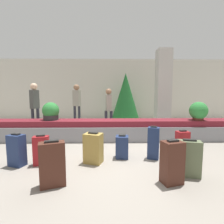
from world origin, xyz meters
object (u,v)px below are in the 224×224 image
(suitcase_6, at_px, (182,146))
(traveler_1, at_px, (35,102))
(suitcase_4, at_px, (41,150))
(traveler_0, at_px, (109,106))
(suitcase_2, at_px, (153,143))
(suitcase_0, at_px, (189,158))
(suitcase_8, at_px, (17,150))
(potted_plant_1, at_px, (198,111))
(suitcase_5, at_px, (172,162))
(decorated_tree, at_px, (126,97))
(suitcase_3, at_px, (122,147))
(suitcase_1, at_px, (93,148))
(traveler_2, at_px, (77,101))
(potted_plant_0, at_px, (51,112))
(suitcase_7, at_px, (52,164))
(pillar, at_px, (163,90))

(suitcase_6, xyz_separation_m, traveler_1, (-4.41, 2.90, 0.79))
(suitcase_4, height_order, traveler_0, traveler_0)
(suitcase_2, relative_size, suitcase_4, 1.19)
(suitcase_0, height_order, suitcase_8, suitcase_0)
(suitcase_6, height_order, suitcase_8, suitcase_8)
(suitcase_4, bearing_deg, potted_plant_1, 13.84)
(suitcase_5, height_order, suitcase_8, suitcase_5)
(suitcase_8, relative_size, decorated_tree, 0.28)
(suitcase_3, bearing_deg, suitcase_1, -151.37)
(suitcase_3, relative_size, decorated_tree, 0.23)
(suitcase_1, relative_size, traveler_1, 0.36)
(suitcase_2, distance_m, decorated_tree, 4.52)
(suitcase_4, relative_size, decorated_tree, 0.26)
(traveler_0, relative_size, traveler_2, 0.89)
(suitcase_0, bearing_deg, potted_plant_0, 153.96)
(suitcase_2, height_order, potted_plant_0, potted_plant_0)
(potted_plant_0, distance_m, potted_plant_1, 4.61)
(potted_plant_1, bearing_deg, traveler_1, 166.89)
(suitcase_7, bearing_deg, suitcase_2, 11.66)
(suitcase_4, distance_m, suitcase_5, 2.55)
(suitcase_7, height_order, traveler_0, traveler_0)
(potted_plant_0, relative_size, traveler_1, 0.30)
(suitcase_0, relative_size, traveler_0, 0.41)
(suitcase_7, relative_size, potted_plant_0, 1.34)
(suitcase_2, relative_size, suitcase_5, 1.02)
(potted_plant_0, distance_m, traveler_2, 2.33)
(suitcase_4, xyz_separation_m, potted_plant_0, (-0.44, 1.99, 0.58))
(potted_plant_1, bearing_deg, suitcase_7, -144.22)
(suitcase_2, bearing_deg, potted_plant_1, 60.66)
(suitcase_4, height_order, potted_plant_1, potted_plant_1)
(pillar, relative_size, suitcase_3, 5.97)
(pillar, relative_size, suitcase_8, 4.77)
(suitcase_2, xyz_separation_m, potted_plant_1, (1.78, 1.53, 0.54))
(suitcase_2, distance_m, traveler_1, 4.79)
(suitcase_0, xyz_separation_m, suitcase_2, (-0.42, 0.83, 0.04))
(suitcase_0, distance_m, traveler_2, 5.65)
(traveler_0, bearing_deg, suitcase_5, 4.47)
(suitcase_3, bearing_deg, traveler_0, 101.62)
(traveler_1, distance_m, traveler_2, 1.80)
(suitcase_2, bearing_deg, suitcase_5, -68.22)
(suitcase_7, distance_m, decorated_tree, 5.86)
(suitcase_5, bearing_deg, traveler_0, 88.80)
(suitcase_3, bearing_deg, suitcase_7, -129.93)
(suitcase_8, relative_size, traveler_0, 0.41)
(suitcase_3, distance_m, potted_plant_0, 2.76)
(suitcase_8, relative_size, traveler_1, 0.37)
(suitcase_0, distance_m, suitcase_4, 2.86)
(pillar, xyz_separation_m, suitcase_0, (-0.80, -4.18, -1.28))
(traveler_1, height_order, traveler_2, traveler_2)
(potted_plant_1, bearing_deg, suitcase_8, -158.25)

